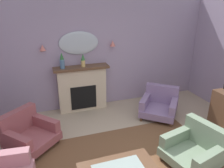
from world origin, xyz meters
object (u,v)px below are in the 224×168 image
(mantel_vase_centre, at_px, (83,60))
(wall_sconce_right, at_px, (113,43))
(mantel_vase_left, at_px, (62,61))
(armchair_by_coffee_table, at_px, (28,132))
(wall_mirror, at_px, (79,43))
(armchair_beside_couch, at_px, (195,148))
(armchair_in_corner, at_px, (160,104))
(fireplace, at_px, (82,89))
(wall_sconce_left, at_px, (42,48))

(mantel_vase_centre, xyz_separation_m, wall_sconce_right, (0.80, 0.12, 0.34))
(mantel_vase_left, bearing_deg, mantel_vase_centre, -0.00)
(wall_sconce_right, bearing_deg, mantel_vase_centre, -171.47)
(armchair_by_coffee_table, bearing_deg, wall_mirror, 45.92)
(armchair_beside_couch, bearing_deg, wall_sconce_right, 102.01)
(mantel_vase_centre, relative_size, armchair_in_corner, 0.28)
(mantel_vase_left, relative_size, wall_mirror, 0.40)
(fireplace, xyz_separation_m, wall_sconce_right, (0.85, 0.09, 1.09))
(wall_mirror, distance_m, armchair_by_coffee_table, 2.34)
(wall_sconce_right, bearing_deg, armchair_in_corner, -50.16)
(wall_mirror, relative_size, armchair_beside_couch, 0.98)
(wall_mirror, xyz_separation_m, armchair_in_corner, (1.71, -1.09, -1.40))
(fireplace, xyz_separation_m, mantel_vase_left, (-0.45, -0.03, 0.77))
(armchair_by_coffee_table, bearing_deg, mantel_vase_centre, 40.99)
(fireplace, height_order, mantel_vase_left, mantel_vase_left)
(wall_sconce_left, bearing_deg, wall_mirror, 3.37)
(wall_mirror, height_order, armchair_by_coffee_table, wall_mirror)
(mantel_vase_centre, relative_size, wall_sconce_right, 2.30)
(fireplace, height_order, wall_sconce_right, wall_sconce_right)
(fireplace, relative_size, wall_mirror, 1.42)
(mantel_vase_centre, xyz_separation_m, armchair_by_coffee_table, (-1.35, -1.18, -1.02))
(armchair_in_corner, bearing_deg, mantel_vase_centre, 151.17)
(mantel_vase_left, distance_m, wall_mirror, 0.61)
(armchair_in_corner, bearing_deg, fireplace, 151.15)
(wall_sconce_right, distance_m, armchair_beside_couch, 3.08)
(wall_sconce_right, height_order, armchair_by_coffee_table, wall_sconce_right)
(wall_sconce_left, bearing_deg, armchair_in_corner, -22.00)
(fireplace, bearing_deg, wall_mirror, 90.00)
(wall_sconce_left, relative_size, armchair_by_coffee_table, 0.12)
(fireplace, xyz_separation_m, armchair_beside_couch, (1.43, -2.61, -0.27))
(mantel_vase_centre, bearing_deg, wall_sconce_right, 8.53)
(armchair_beside_couch, bearing_deg, armchair_in_corner, 80.18)
(fireplace, distance_m, mantel_vase_centre, 0.75)
(fireplace, height_order, mantel_vase_centre, mantel_vase_centre)
(mantel_vase_centre, height_order, wall_sconce_left, wall_sconce_left)
(wall_sconce_right, bearing_deg, wall_mirror, 176.63)
(fireplace, distance_m, wall_sconce_right, 1.38)
(wall_sconce_right, xyz_separation_m, armchair_by_coffee_table, (-2.15, -1.30, -1.35))
(mantel_vase_left, relative_size, mantel_vase_centre, 1.19)
(armchair_beside_couch, bearing_deg, mantel_vase_centre, 118.02)
(mantel_vase_left, xyz_separation_m, wall_mirror, (0.45, 0.17, 0.37))
(mantel_vase_left, distance_m, armchair_in_corner, 2.57)
(wall_mirror, height_order, wall_sconce_right, wall_mirror)
(armchair_beside_couch, height_order, armchair_in_corner, same)
(wall_mirror, relative_size, armchair_by_coffee_table, 0.84)
(mantel_vase_left, height_order, mantel_vase_centre, mantel_vase_left)
(wall_sconce_left, relative_size, wall_sconce_right, 1.00)
(wall_mirror, distance_m, wall_sconce_left, 0.85)
(wall_mirror, bearing_deg, armchair_by_coffee_table, -134.08)
(mantel_vase_left, height_order, wall_mirror, wall_mirror)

